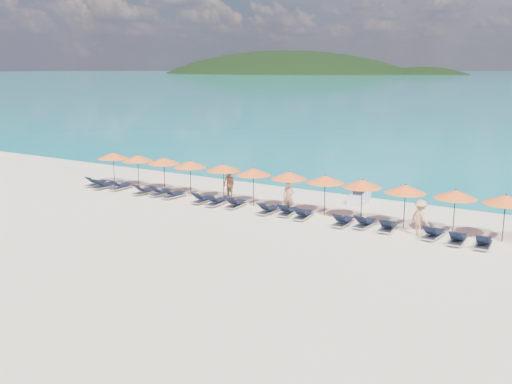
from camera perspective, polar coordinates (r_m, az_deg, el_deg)
The scene contains 37 objects.
ground at distance 29.37m, azimuth -3.10°, elevation -3.36°, with size 1400.00×1400.00×0.00m, color beige.
headland_main at distance 647.48m, azimuth 2.64°, elevation 8.37°, with size 374.00×242.00×126.50m.
headland_small at distance 607.87m, azimuth 16.14°, elevation 7.92°, with size 162.00×126.00×85.50m.
jetski at distance 34.90m, azimuth 10.31°, elevation -0.43°, with size 1.07×2.33×0.81m.
beachgoer_a at distance 31.67m, azimuth 3.28°, elevation -0.51°, with size 0.66×0.43×1.80m, color tan.
beachgoer_b at distance 35.20m, azimuth -2.73°, elevation 0.78°, with size 0.85×0.49×1.75m, color tan.
beachgoer_c at distance 28.40m, azimuth 16.10°, elevation -2.52°, with size 1.16×0.54×1.79m, color tan.
umbrella_0 at distance 40.27m, azimuth -14.10°, elevation 3.54°, with size 2.10×2.10×2.28m.
umbrella_1 at distance 38.78m, azimuth -11.76°, elevation 3.33°, with size 2.10×2.10×2.28m.
umbrella_2 at distance 37.42m, azimuth -9.20°, elevation 3.10°, with size 2.10×2.10×2.28m.
umbrella_3 at distance 35.87m, azimuth -6.60°, elevation 2.78°, with size 2.10×2.10×2.28m.
umbrella_4 at distance 34.47m, azimuth -3.27°, elevation 2.45°, with size 2.10×2.10×2.28m.
umbrella_5 at distance 33.06m, azimuth -0.26°, elevation 2.04°, with size 2.10×2.10×2.28m.
umbrella_6 at distance 31.98m, azimuth 3.32°, elevation 1.66°, with size 2.10×2.10×2.28m.
umbrella_7 at distance 31.10m, azimuth 6.93°, elevation 1.28°, with size 2.10×2.10×2.28m.
umbrella_8 at distance 30.22m, azimuth 10.58°, elevation 0.83°, with size 2.10×2.10×2.28m.
umbrella_9 at distance 29.36m, azimuth 14.73°, elevation 0.29°, with size 2.10×2.10×2.28m.
umbrella_10 at distance 28.86m, azimuth 19.33°, elevation -0.21°, with size 2.10×2.10×2.28m.
umbrella_11 at distance 28.57m, azimuth 23.71°, elevation -0.69°, with size 2.10×2.10×2.28m.
lounger_0 at distance 40.32m, azimuth -15.65°, elevation 0.89°, with size 0.63×1.70×0.66m.
lounger_1 at distance 39.38m, azimuth -14.97°, elevation 0.66°, with size 0.64×1.71×0.66m.
lounger_2 at distance 38.76m, azimuth -13.39°, elevation 0.57°, with size 0.63×1.70×0.66m.
lounger_3 at distance 37.03m, azimuth -11.13°, elevation 0.12°, with size 0.69×1.73×0.66m.
lounger_4 at distance 36.46m, azimuth -9.54°, elevation -0.01°, with size 0.68×1.72×0.66m.
lounger_5 at distance 35.66m, azimuth -8.26°, elevation -0.24°, with size 0.79×1.75×0.66m.
lounger_6 at distance 34.23m, azimuth -5.38°, elevation -0.70°, with size 0.63×1.70×0.66m.
lounger_7 at distance 33.54m, azimuth -3.97°, elevation -0.95°, with size 0.73×1.74×0.66m.
lounger_8 at distance 32.94m, azimuth -2.07°, elevation -1.18°, with size 0.77×1.75×0.66m.
lounger_9 at distance 31.57m, azimuth 1.23°, elevation -1.77°, with size 0.70×1.73×0.66m.
lounger_10 at distance 31.30m, azimuth 3.14°, elevation -1.91°, with size 0.79×1.75×0.66m.
lounger_11 at distance 30.63m, azimuth 4.72°, elevation -2.26°, with size 0.78×1.75×0.66m.
lounger_12 at distance 29.55m, azimuth 8.69°, elevation -2.91°, with size 0.66×1.71×0.66m.
lounger_13 at distance 29.46m, azimuth 10.81°, elevation -3.04°, with size 0.74×1.74×0.66m.
lounger_14 at distance 29.03m, azimuth 13.05°, elevation -3.38°, with size 0.77×1.75×0.66m.
lounger_15 at distance 28.37m, azimuth 17.30°, elevation -4.00°, with size 0.78×1.75×0.66m.
lounger_16 at distance 27.90m, azimuth 19.51°, elevation -4.43°, with size 0.67×1.72×0.66m.
lounger_17 at distance 27.72m, azimuth 21.79°, elevation -4.72°, with size 0.72×1.73×0.66m.
Camera 1 is at (16.27, -23.10, 8.00)m, focal length 40.00 mm.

